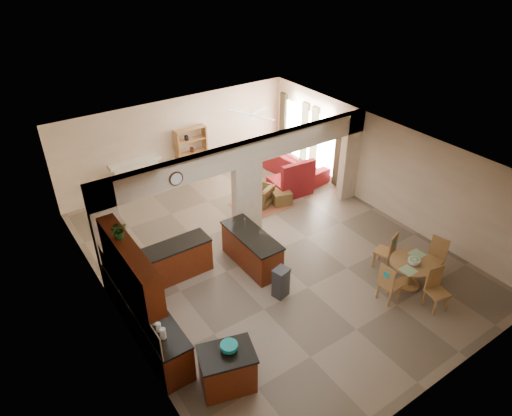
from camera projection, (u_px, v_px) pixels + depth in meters
floor at (269, 253)px, 11.94m from camera, size 10.00×10.00×0.00m
ceiling at (270, 156)px, 10.45m from camera, size 10.00×10.00×0.00m
wall_back at (179, 140)px, 14.69m from camera, size 8.00×0.00×8.00m
wall_front at (443, 337)px, 7.70m from camera, size 8.00×0.00×8.00m
wall_left at (110, 267)px, 9.28m from camera, size 0.00×10.00×10.00m
wall_right at (382, 167)px, 13.11m from camera, size 0.00×10.00×10.00m
partition_left_pier at (108, 238)px, 10.12m from camera, size 0.60×0.25×2.80m
partition_center_pier at (247, 201)px, 12.05m from camera, size 0.80×0.25×2.20m
partition_right_pier at (350, 157)px, 13.67m from camera, size 0.60×0.25×2.80m
partition_header at (247, 153)px, 11.31m from camera, size 8.00×0.25×0.60m
kitchen_counter at (154, 294)px, 9.95m from camera, size 2.52×3.29×1.48m
upper_cabinets at (130, 264)px, 8.53m from camera, size 0.35×2.40×0.90m
peninsula at (252, 249)px, 11.33m from camera, size 0.70×1.85×0.91m
wall_clock at (176, 179)px, 10.27m from camera, size 0.34×0.03×0.34m
rug at (260, 205)px, 13.98m from camera, size 1.60×1.30×0.01m
fireplace at (137, 177)px, 14.22m from camera, size 1.60×0.35×1.20m
shelving_unit at (192, 154)px, 15.00m from camera, size 1.00×0.32×1.80m
window_a at (327, 146)px, 14.81m from camera, size 0.02×0.90×1.90m
window_b at (294, 129)px, 16.00m from camera, size 0.02×0.90×1.90m
glazed_door at (310, 141)px, 15.49m from camera, size 0.02×0.70×2.10m
drape_a_left at (339, 153)px, 14.37m from camera, size 0.10×0.28×2.30m
drape_a_right at (314, 140)px, 15.21m from camera, size 0.10×0.28×2.30m
drape_b_left at (304, 135)px, 15.56m from camera, size 0.10×0.28×2.30m
drape_b_right at (283, 124)px, 16.40m from camera, size 0.10×0.28×2.30m
ceiling_fan at (252, 115)px, 13.40m from camera, size 1.00×1.00×0.10m
kitchen_island at (227, 369)px, 8.30m from camera, size 1.17×0.97×0.87m
teal_bowl at (229, 347)px, 8.09m from camera, size 0.32×0.32×0.15m
trash_can at (281, 284)px, 10.41m from camera, size 0.39×0.35×0.70m
dining_table at (411, 270)px, 10.63m from camera, size 1.03×1.03×0.70m
fruit_bowl at (414, 261)px, 10.42m from camera, size 0.28×0.28×0.15m
sofa at (292, 163)px, 15.56m from camera, size 2.68×1.26×0.76m
chaise at (290, 185)px, 14.56m from camera, size 1.26×1.06×0.47m
armchair at (260, 195)px, 13.88m from camera, size 0.92×0.93×0.64m
ottoman at (281, 197)px, 14.02m from camera, size 0.70×0.70×0.41m
plant at (119, 230)px, 8.40m from camera, size 0.35×0.31×0.35m
chair_north at (388, 249)px, 11.17m from camera, size 0.53×0.53×1.02m
chair_east at (436, 256)px, 10.96m from camera, size 0.50×0.50×1.02m
chair_south at (436, 287)px, 10.02m from camera, size 0.50×0.50×1.02m
chair_west at (388, 282)px, 10.15m from camera, size 0.44×0.43×1.02m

